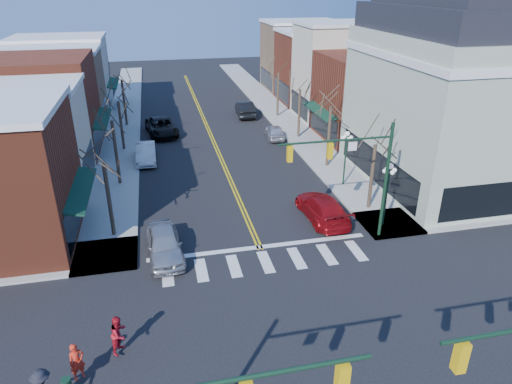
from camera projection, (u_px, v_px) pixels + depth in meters
ground at (300, 340)px, 19.89m from camera, size 160.00×160.00×0.00m
sidewalk_left at (116, 179)px, 35.83m from camera, size 3.50×70.00×0.15m
sidewalk_right at (326, 161)px, 39.30m from camera, size 3.50×70.00×0.15m
bldg_left_stucco_a at (11, 142)px, 32.51m from camera, size 10.00×7.00×7.50m
bldg_left_brick_b at (34, 108)px, 39.38m from camera, size 10.00×9.00×8.50m
bldg_left_tan at (52, 91)px, 46.83m from camera, size 10.00×7.50×7.80m
bldg_left_stucco_b at (63, 76)px, 53.61m from camera, size 10.00×8.00×8.20m
bldg_right_brick_a at (374, 97)px, 44.07m from camera, size 10.00×8.50×8.00m
bldg_right_stucco at (344, 72)px, 50.51m from camera, size 10.00×7.00×10.00m
bldg_right_brick_b at (320, 68)px, 57.46m from camera, size 10.00×8.00×8.50m
bldg_right_tan at (301, 56)px, 64.44m from camera, size 10.00×8.00×9.00m
victorian_corner at (460, 95)px, 33.19m from camera, size 12.25×14.25×13.30m
traffic_mast_far_right at (357, 168)px, 25.56m from camera, size 6.60×0.28×7.20m
lamppost_corner at (388, 184)px, 27.79m from camera, size 0.36×0.36×4.33m
lamppost_midblock at (346, 149)px, 33.55m from camera, size 0.36×0.36×4.33m
tree_left_a at (109, 201)px, 26.97m from camera, size 0.24×0.24×4.76m
tree_left_b at (116, 154)px, 33.99m from camera, size 0.24×0.24×5.04m
tree_left_c at (121, 126)px, 41.17m from camera, size 0.24×0.24×4.55m
tree_left_d at (124, 103)px, 48.18m from camera, size 0.24×0.24×4.90m
tree_right_a at (372, 178)px, 30.32m from camera, size 0.24×0.24×4.62m
tree_right_b at (329, 137)px, 37.28m from camera, size 0.24×0.24×5.18m
tree_right_c at (299, 114)px, 44.44m from camera, size 0.24×0.24×4.83m
tree_right_d at (278, 95)px, 51.49m from camera, size 0.24×0.24×4.97m
car_left_near at (164, 244)px, 25.56m from camera, size 2.24×4.87×1.62m
car_left_mid at (146, 153)px, 39.21m from camera, size 1.65×4.69×1.54m
car_left_far at (162, 127)px, 46.08m from camera, size 3.49×6.23×1.65m
car_right_near at (322, 208)px, 29.68m from camera, size 2.46×5.56×1.59m
car_right_mid at (275, 132)px, 45.01m from camera, size 1.98×4.12×1.36m
car_right_far at (245, 109)px, 52.37m from camera, size 2.12×5.26×1.70m
pedestrian_red_a at (77, 362)px, 17.47m from camera, size 0.71×0.63×1.62m
pedestrian_red_b at (119, 334)px, 18.75m from camera, size 0.97×1.05×1.74m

